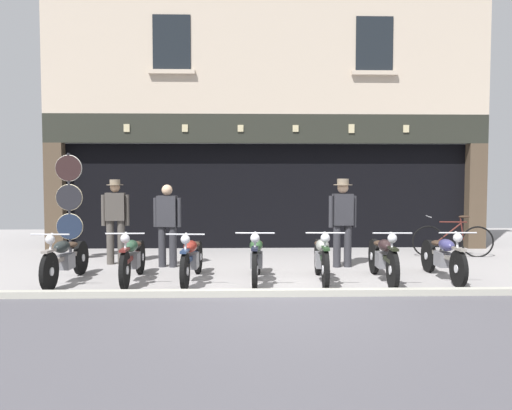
{
  "coord_description": "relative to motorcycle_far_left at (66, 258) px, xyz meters",
  "views": [
    {
      "loc": [
        -0.66,
        -7.65,
        1.81
      ],
      "look_at": [
        -0.36,
        2.79,
        1.22
      ],
      "focal_mm": 36.56,
      "sensor_mm": 36.0,
      "label": 1
    }
  ],
  "objects": [
    {
      "name": "leaning_bicycle",
      "position": [
        7.72,
        2.6,
        -0.04
      ],
      "size": [
        1.77,
        0.5,
        0.94
      ],
      "rotation": [
        0.0,
        0.0,
        1.44
      ],
      "color": "black",
      "rests_on": "ground"
    },
    {
      "name": "motorcycle_center_right",
      "position": [
        4.35,
        -0.09,
        0.01
      ],
      "size": [
        0.62,
        2.03,
        0.92
      ],
      "rotation": [
        0.0,
        0.0,
        3.08
      ],
      "color": "black",
      "rests_on": "ground"
    },
    {
      "name": "motorcycle_center_left",
      "position": [
        2.13,
        0.03,
        -0.0
      ],
      "size": [
        0.62,
        2.05,
        0.9
      ],
      "rotation": [
        0.0,
        0.0,
        3.08
      ],
      "color": "black",
      "rests_on": "ground"
    },
    {
      "name": "ground",
      "position": [
        3.64,
        -2.18,
        -0.45
      ],
      "size": [
        22.82,
        22.0,
        0.18
      ],
      "color": "gray"
    },
    {
      "name": "motorcycle_right",
      "position": [
        5.4,
        -0.1,
        0.01
      ],
      "size": [
        0.62,
        2.06,
        0.91
      ],
      "rotation": [
        0.0,
        0.0,
        3.1
      ],
      "color": "black",
      "rests_on": "ground"
    },
    {
      "name": "motorcycle_far_right",
      "position": [
        6.5,
        0.06,
        -0.0
      ],
      "size": [
        0.62,
        1.96,
        0.9
      ],
      "rotation": [
        0.0,
        0.0,
        3.14
      ],
      "color": "black",
      "rests_on": "ground"
    },
    {
      "name": "motorcycle_center",
      "position": [
        3.24,
        -0.04,
        0.01
      ],
      "size": [
        0.62,
        2.08,
        0.92
      ],
      "rotation": [
        0.0,
        0.0,
        3.07
      ],
      "color": "black",
      "rests_on": "ground"
    },
    {
      "name": "motorcycle_left",
      "position": [
        1.12,
        0.06,
        0.0
      ],
      "size": [
        0.62,
        1.96,
        0.91
      ],
      "rotation": [
        0.0,
        0.0,
        3.15
      ],
      "color": "black",
      "rests_on": "ground"
    },
    {
      "name": "tyre_sign_pole",
      "position": [
        -0.69,
        2.36,
        0.91
      ],
      "size": [
        0.57,
        0.06,
        2.29
      ],
      "color": "#232328",
      "rests_on": "ground"
    },
    {
      "name": "salesman_left",
      "position": [
        0.42,
        1.81,
        0.55
      ],
      "size": [
        0.56,
        0.33,
        1.73
      ],
      "rotation": [
        0.0,
        0.0,
        3.21
      ],
      "color": "#47423D",
      "rests_on": "ground"
    },
    {
      "name": "shop_facade",
      "position": [
        3.64,
        5.78,
        1.39
      ],
      "size": [
        11.12,
        4.42,
        6.84
      ],
      "color": "black",
      "rests_on": "ground"
    },
    {
      "name": "motorcycle_far_left",
      "position": [
        0.0,
        0.0,
        0.0
      ],
      "size": [
        0.62,
        1.99,
        0.9
      ],
      "rotation": [
        0.0,
        0.0,
        3.09
      ],
      "color": "black",
      "rests_on": "ground"
    },
    {
      "name": "shopkeeper_center",
      "position": [
        1.52,
        1.45,
        0.49
      ],
      "size": [
        0.56,
        0.27,
        1.63
      ],
      "rotation": [
        0.0,
        0.0,
        3.0
      ],
      "color": "#2D2D33",
      "rests_on": "ground"
    },
    {
      "name": "salesman_right",
      "position": [
        4.98,
        1.34,
        0.57
      ],
      "size": [
        0.56,
        0.37,
        1.75
      ],
      "rotation": [
        0.0,
        0.0,
        3.24
      ],
      "color": "#2D2D33",
      "rests_on": "ground"
    },
    {
      "name": "advert_board_near",
      "position": [
        6.07,
        4.2,
        1.38
      ],
      "size": [
        0.74,
        0.03,
        1.01
      ],
      "color": "beige"
    }
  ]
}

